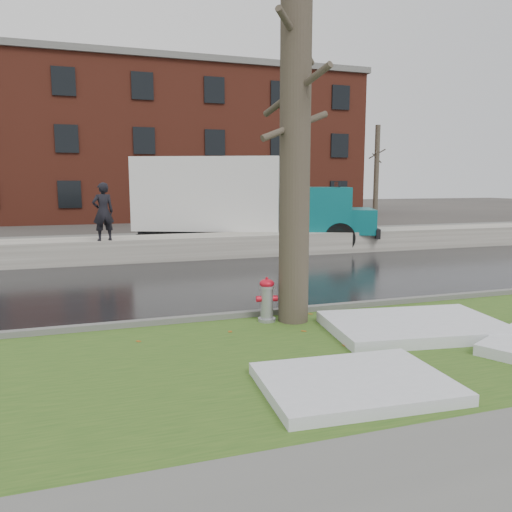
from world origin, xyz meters
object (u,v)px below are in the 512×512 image
object	(u,v)px
tree	(295,130)
worker	(103,212)
fire_hydrant	(267,298)
box_truck	(238,201)

from	to	relation	value
tree	worker	distance (m)	8.37
tree	worker	bearing A→B (deg)	111.59
worker	fire_hydrant	bearing A→B (deg)	94.61
box_truck	worker	size ratio (longest dim) A/B	5.79
tree	box_truck	size ratio (longest dim) A/B	0.66
fire_hydrant	box_truck	distance (m)	10.38
worker	box_truck	bearing A→B (deg)	-167.07
tree	worker	size ratio (longest dim) A/B	3.80
fire_hydrant	tree	world-z (taller)	tree
fire_hydrant	tree	distance (m)	2.93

